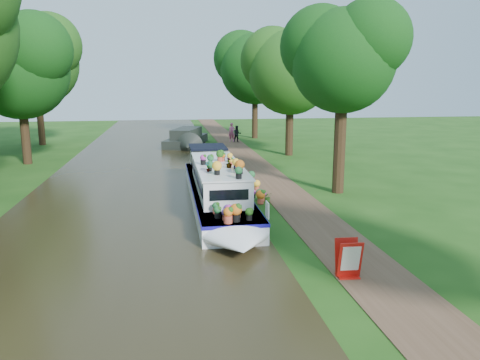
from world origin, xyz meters
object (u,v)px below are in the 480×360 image
object	(u,v)px
plant_boat	(218,188)
sandwich_board	(349,260)
second_boat	(186,139)
pedestrian_pink	(232,132)
pedestrian_dark	(237,134)

from	to	relation	value
plant_boat	sandwich_board	size ratio (longest dim) A/B	12.93
plant_boat	sandwich_board	world-z (taller)	plant_boat
second_boat	sandwich_board	bearing A→B (deg)	-65.08
plant_boat	second_boat	xyz separation A→B (m)	(-0.50, 20.22, -0.26)
plant_boat	pedestrian_pink	size ratio (longest dim) A/B	8.04
sandwich_board	pedestrian_dark	bearing A→B (deg)	90.21
second_boat	pedestrian_pink	bearing A→B (deg)	45.70
pedestrian_pink	sandwich_board	bearing A→B (deg)	-72.43
pedestrian_pink	pedestrian_dark	world-z (taller)	pedestrian_pink
plant_boat	sandwich_board	xyz separation A→B (m)	(2.70, -7.92, -0.35)
second_boat	pedestrian_pink	world-z (taller)	pedestrian_pink
sandwich_board	second_boat	bearing A→B (deg)	99.32
sandwich_board	plant_boat	bearing A→B (deg)	111.66
plant_boat	second_boat	size ratio (longest dim) A/B	1.68
plant_boat	sandwich_board	distance (m)	8.38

